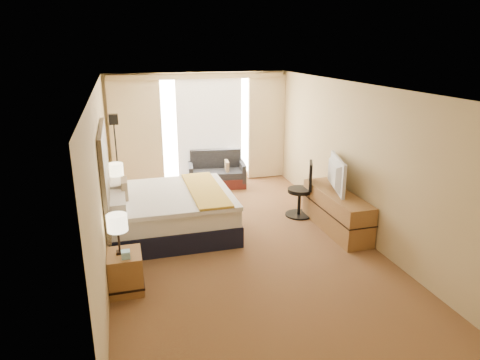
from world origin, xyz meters
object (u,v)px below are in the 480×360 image
object	(u,v)px
media_dresser	(336,211)
lamp_right	(116,170)
loveseat	(217,175)
television	(332,174)
lamp_left	(117,224)
nightstand_left	(126,272)
nightstand_right	(122,207)
floor_lamp	(115,142)
bed	(170,212)
desk_chair	(303,192)

from	to	relation	value
media_dresser	lamp_right	size ratio (longest dim) A/B	3.10
media_dresser	loveseat	world-z (taller)	loveseat
media_dresser	television	size ratio (longest dim) A/B	1.71
lamp_right	television	world-z (taller)	television
lamp_left	loveseat	bearing A→B (deg)	61.25
nightstand_left	lamp_left	distance (m)	0.71
nightstand_right	floor_lamp	bearing A→B (deg)	92.02
bed	lamp_right	bearing A→B (deg)	139.33
nightstand_right	desk_chair	world-z (taller)	desk_chair
media_dresser	floor_lamp	xyz separation A→B (m)	(-3.73, 2.30, 0.99)
floor_lamp	desk_chair	distance (m)	3.83
nightstand_right	loveseat	world-z (taller)	loveseat
nightstand_right	media_dresser	distance (m)	3.97
nightstand_right	floor_lamp	xyz separation A→B (m)	(-0.03, 0.85, 1.07)
lamp_left	desk_chair	bearing A→B (deg)	27.77
lamp_left	lamp_right	distance (m)	2.49
floor_lamp	lamp_left	xyz separation A→B (m)	(-0.02, -3.34, -0.36)
bed	lamp_left	xyz separation A→B (m)	(-0.86, -1.74, 0.60)
nightstand_left	television	xyz separation A→B (m)	(3.65, 1.22, 0.73)
loveseat	floor_lamp	world-z (taller)	floor_lamp
media_dresser	television	bearing A→B (deg)	106.06
loveseat	lamp_left	bearing A→B (deg)	-111.26
nightstand_left	lamp_right	bearing A→B (deg)	91.37
nightstand_left	loveseat	xyz separation A→B (m)	(2.19, 4.09, -0.00)
media_dresser	loveseat	bearing A→B (deg)	116.44
floor_lamp	television	size ratio (longest dim) A/B	1.81
bed	loveseat	distance (m)	2.72
desk_chair	lamp_right	world-z (taller)	lamp_right
nightstand_right	television	world-z (taller)	television
nightstand_right	loveseat	distance (m)	2.70
loveseat	nightstand_left	bearing A→B (deg)	-110.69
nightstand_left	lamp_left	bearing A→B (deg)	170.83
nightstand_left	loveseat	distance (m)	4.64
nightstand_left	bed	world-z (taller)	bed
desk_chair	lamp_right	xyz separation A→B (m)	(-3.43, 0.68, 0.52)
nightstand_right	television	bearing A→B (deg)	-19.27
floor_lamp	television	xyz separation A→B (m)	(3.68, -2.13, -0.34)
floor_lamp	lamp_left	size ratio (longest dim) A/B	3.40
nightstand_left	nightstand_right	world-z (taller)	same
nightstand_right	lamp_right	world-z (taller)	lamp_right
bed	television	bearing A→B (deg)	-10.49
nightstand_right	lamp_left	xyz separation A→B (m)	(-0.05, -2.49, 0.71)
lamp_right	desk_chair	bearing A→B (deg)	-11.28
lamp_left	media_dresser	bearing A→B (deg)	15.54
nightstand_right	floor_lamp	size ratio (longest dim) A/B	0.29
media_dresser	nightstand_left	bearing A→B (deg)	-164.16
lamp_right	floor_lamp	bearing A→B (deg)	88.01
bed	desk_chair	xyz separation A→B (m)	(2.57, 0.06, 0.10)
media_dresser	bed	world-z (taller)	bed
media_dresser	lamp_left	bearing A→B (deg)	-164.46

